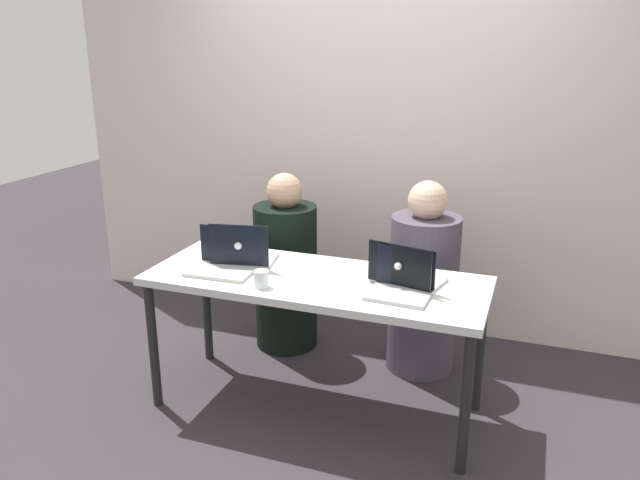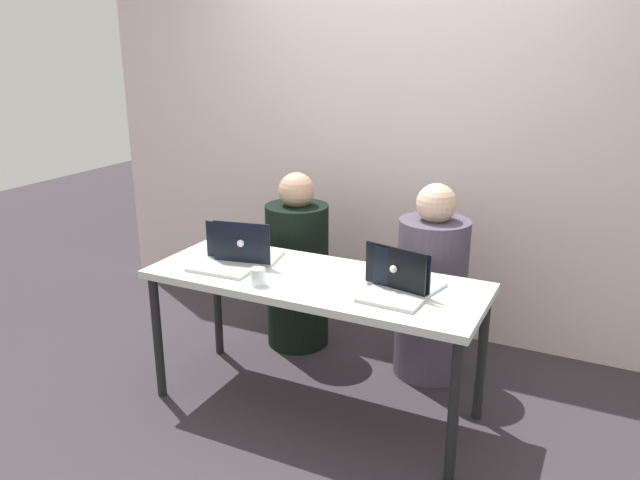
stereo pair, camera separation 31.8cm
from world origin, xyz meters
name	(u,v)px [view 2 (the right image)]	position (x,y,z in m)	size (l,w,h in m)	color
ground_plane	(315,406)	(0.00, 0.00, 0.00)	(12.00, 12.00, 0.00)	#322D33
back_wall	(398,149)	(0.00, 1.23, 1.22)	(4.52, 0.10, 2.44)	silver
desk	(314,290)	(0.00, 0.00, 0.68)	(1.74, 0.66, 0.75)	silver
person_on_left	(297,270)	(-0.44, 0.63, 0.51)	(0.40, 0.40, 1.14)	black
person_on_right	(431,292)	(0.44, 0.63, 0.51)	(0.45, 0.45, 1.16)	#4A4252
laptop_front_left	(226,259)	(-0.48, -0.07, 0.80)	(0.34, 0.26, 0.22)	#B4B9B3
laptop_front_right	(395,288)	(0.46, -0.07, 0.80)	(0.30, 0.26, 0.21)	#B3B1B3
laptop_back_right	(403,278)	(0.45, 0.07, 0.80)	(0.37, 0.30, 0.22)	silver
laptop_back_left	(248,251)	(-0.44, 0.07, 0.81)	(0.36, 0.31, 0.24)	silver
water_glass_left	(258,278)	(-0.20, -0.22, 0.79)	(0.07, 0.07, 0.09)	white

